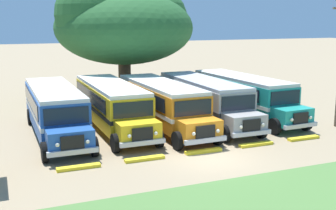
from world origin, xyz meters
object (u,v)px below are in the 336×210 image
parked_bus_slot_0 (55,109)px  parked_bus_slot_4 (244,94)px  parked_bus_slot_1 (112,104)px  parked_bus_slot_2 (162,102)px  broad_shade_tree (122,25)px  parked_bus_slot_3 (204,98)px

parked_bus_slot_0 → parked_bus_slot_4: size_ratio=1.00×
parked_bus_slot_1 → parked_bus_slot_2: (3.03, -0.79, 0.00)m
parked_bus_slot_1 → parked_bus_slot_4: 9.43m
parked_bus_slot_4 → broad_shade_tree: (-6.00, 9.43, 4.71)m
parked_bus_slot_1 → parked_bus_slot_3: size_ratio=1.00×
parked_bus_slot_4 → parked_bus_slot_2: bearing=-87.4°
parked_bus_slot_4 → broad_shade_tree: size_ratio=0.91×
parked_bus_slot_3 → broad_shade_tree: size_ratio=0.90×
parked_bus_slot_3 → parked_bus_slot_1: bearing=-94.7°
parked_bus_slot_0 → parked_bus_slot_2: 6.56m
parked_bus_slot_0 → broad_shade_tree: broad_shade_tree is taller
parked_bus_slot_0 → parked_bus_slot_1: bearing=92.9°
parked_bus_slot_1 → broad_shade_tree: (3.43, 9.24, 4.71)m
parked_bus_slot_1 → parked_bus_slot_3: 6.17m
broad_shade_tree → parked_bus_slot_0: bearing=-126.3°
parked_bus_slot_2 → parked_bus_slot_4: bearing=94.0°
parked_bus_slot_0 → parked_bus_slot_1: 3.51m
parked_bus_slot_1 → parked_bus_slot_4: size_ratio=1.00×
parked_bus_slot_0 → broad_shade_tree: bearing=143.5°
parked_bus_slot_3 → parked_bus_slot_4: same height
parked_bus_slot_3 → broad_shade_tree: broad_shade_tree is taller
parked_bus_slot_0 → parked_bus_slot_1: size_ratio=1.00×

